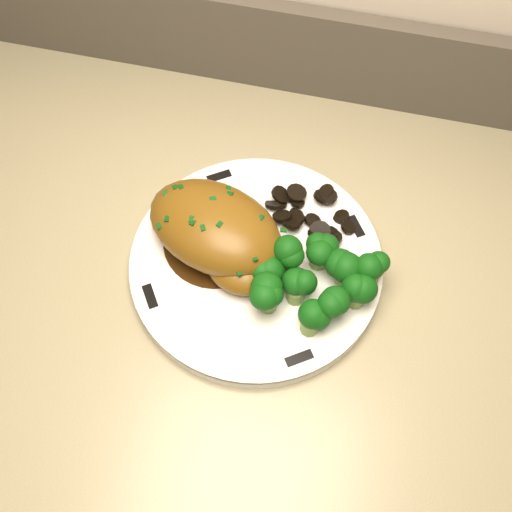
% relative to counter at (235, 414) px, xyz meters
% --- Properties ---
extents(counter, '(1.90, 0.64, 0.94)m').
position_rel_counter_xyz_m(counter, '(0.00, 0.00, 0.00)').
color(counter, '#533126').
rests_on(counter, ground).
extents(plate, '(0.29, 0.29, 0.02)m').
position_rel_counter_xyz_m(plate, '(0.02, 0.05, 0.42)').
color(plate, white).
rests_on(plate, counter).
extents(rim_accent_0, '(0.02, 0.03, 0.00)m').
position_rel_counter_xyz_m(rim_accent_0, '(0.12, 0.12, 0.43)').
color(rim_accent_0, black).
rests_on(rim_accent_0, plate).
extents(rim_accent_1, '(0.03, 0.02, 0.00)m').
position_rel_counter_xyz_m(rim_accent_1, '(-0.04, 0.15, 0.43)').
color(rim_accent_1, black).
rests_on(rim_accent_1, plate).
extents(rim_accent_2, '(0.02, 0.03, 0.00)m').
position_rel_counter_xyz_m(rim_accent_2, '(-0.07, -0.01, 0.43)').
color(rim_accent_2, black).
rests_on(rim_accent_2, plate).
extents(rim_accent_3, '(0.03, 0.02, 0.00)m').
position_rel_counter_xyz_m(rim_accent_3, '(0.09, -0.04, 0.43)').
color(rim_accent_3, black).
rests_on(rim_accent_3, plate).
extents(gravy_pool, '(0.11, 0.11, 0.00)m').
position_rel_counter_xyz_m(gravy_pool, '(-0.02, 0.07, 0.43)').
color(gravy_pool, '#331D09').
rests_on(gravy_pool, plate).
extents(chicken_breast, '(0.17, 0.14, 0.06)m').
position_rel_counter_xyz_m(chicken_breast, '(-0.02, 0.06, 0.45)').
color(chicken_breast, brown).
rests_on(chicken_breast, plate).
extents(mushroom_pile, '(0.09, 0.07, 0.02)m').
position_rel_counter_xyz_m(mushroom_pile, '(0.06, 0.12, 0.43)').
color(mushroom_pile, black).
rests_on(mushroom_pile, plate).
extents(broccoli_florets, '(0.13, 0.10, 0.04)m').
position_rel_counter_xyz_m(broccoli_florets, '(0.09, 0.03, 0.45)').
color(broccoli_florets, olive).
rests_on(broccoli_florets, plate).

